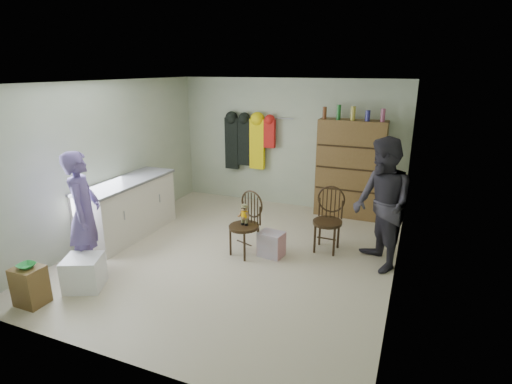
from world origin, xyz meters
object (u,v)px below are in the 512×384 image
at_px(dresser, 350,169).
at_px(counter, 128,208).
at_px(chair_front, 246,220).
at_px(chair_far, 329,217).

bearing_deg(dresser, counter, -144.31).
distance_m(chair_front, chair_far, 1.25).
height_order(chair_front, chair_far, chair_far).
bearing_deg(dresser, chair_far, -90.74).
xyz_separation_m(counter, dresser, (3.20, 2.30, 0.44)).
distance_m(chair_front, dresser, 2.51).
xyz_separation_m(chair_front, dresser, (1.10, 2.22, 0.37)).
bearing_deg(chair_far, chair_front, -149.42).
xyz_separation_m(counter, chair_far, (3.18, 0.70, 0.06)).
bearing_deg(chair_front, chair_far, 49.61).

